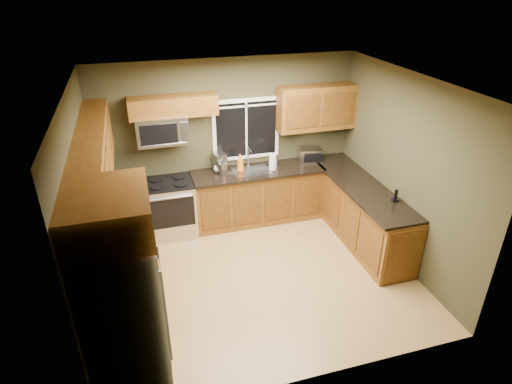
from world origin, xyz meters
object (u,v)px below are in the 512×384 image
paper_towel_roll (273,162)px  cordless_phone (395,198)px  soap_bottle_a (240,163)px  toaster_oven (310,155)px  range (171,208)px  soap_bottle_c (218,167)px  coffee_maker (220,163)px  refrigerator (126,315)px  microwave (162,130)px  soap_bottle_b (274,162)px  kettle (223,168)px

paper_towel_roll → cordless_phone: bearing=-49.0°
soap_bottle_a → toaster_oven: bearing=4.4°
range → soap_bottle_c: (0.82, 0.12, 0.56)m
cordless_phone → coffee_maker: bearing=141.5°
refrigerator → soap_bottle_a: 3.37m
soap_bottle_a → cordless_phone: (1.85, -1.58, -0.09)m
refrigerator → coffee_maker: 3.33m
microwave → cordless_phone: microwave is taller
coffee_maker → soap_bottle_b: 0.90m
coffee_maker → cordless_phone: (2.16, -1.72, -0.08)m
paper_towel_roll → soap_bottle_b: paper_towel_roll is taller
toaster_oven → coffee_maker: size_ratio=1.36×
coffee_maker → kettle: bearing=-85.4°
soap_bottle_c → cordless_phone: bearing=-37.2°
microwave → range: bearing=-90.0°
paper_towel_roll → soap_bottle_a: bearing=173.9°
refrigerator → kettle: size_ratio=7.39×
soap_bottle_a → soap_bottle_b: soap_bottle_a is taller
toaster_oven → cordless_phone: size_ratio=2.23×
range → refrigerator: bearing=-104.0°
soap_bottle_a → soap_bottle_b: size_ratio=1.56×
range → toaster_oven: bearing=3.0°
range → paper_towel_roll: paper_towel_roll is taller
kettle → toaster_oven: bearing=5.1°
range → toaster_oven: toaster_oven is taller
toaster_oven → soap_bottle_c: bearing=-179.9°
kettle → soap_bottle_b: 0.88m
paper_towel_roll → soap_bottle_b: (0.05, 0.07, -0.04)m
range → microwave: (-0.00, 0.14, 1.26)m
refrigerator → microwave: 3.10m
microwave → soap_bottle_a: microwave is taller
refrigerator → kettle: (1.56, 2.76, 0.15)m
refrigerator → paper_towel_roll: (2.39, 2.74, 0.18)m
kettle → soap_bottle_a: bearing=8.1°
soap_bottle_b → refrigerator: bearing=-130.9°
soap_bottle_b → cordless_phone: size_ratio=1.04×
soap_bottle_c → coffee_maker: bearing=47.7°
toaster_oven → coffee_maker: (-1.56, 0.04, 0.03)m
refrigerator → coffee_maker: refrigerator is taller
toaster_oven → cordless_phone: 1.78m
range → paper_towel_roll: (1.70, -0.03, 0.61)m
microwave → cordless_phone: bearing=-29.2°
kettle → soap_bottle_b: bearing=3.5°
cordless_phone → paper_towel_roll: bearing=131.0°
paper_towel_roll → soap_bottle_c: size_ratio=1.66×
cordless_phone → toaster_oven: bearing=109.8°
refrigerator → cordless_phone: bearing=18.1°
refrigerator → range: 2.89m
microwave → kettle: (0.87, -0.15, -0.68)m
coffee_maker → paper_towel_roll: (0.84, -0.20, -0.00)m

